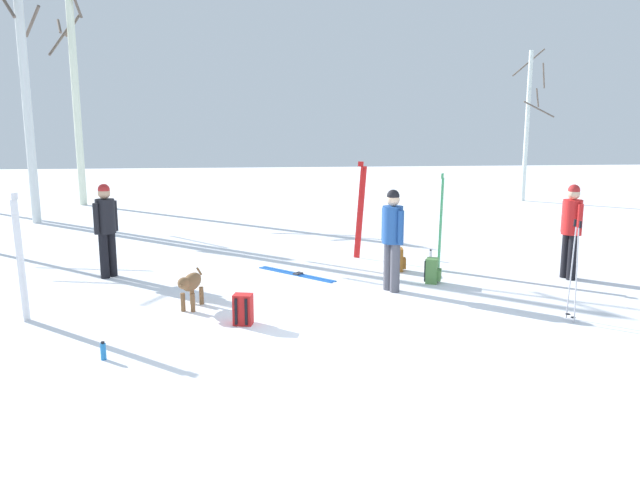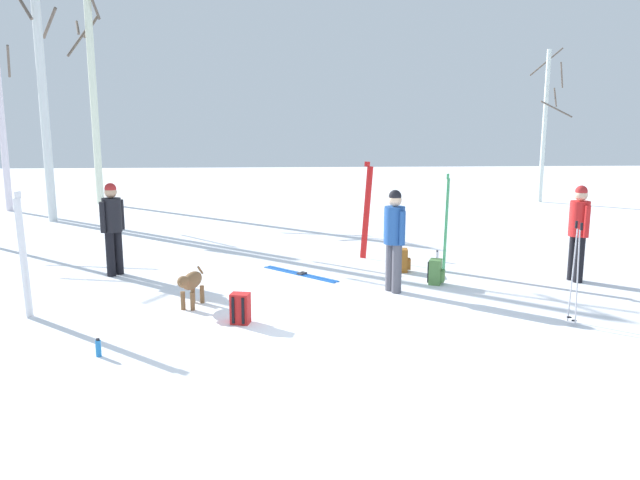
# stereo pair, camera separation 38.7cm
# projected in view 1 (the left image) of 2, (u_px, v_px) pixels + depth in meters

# --- Properties ---
(ground_plane) EXTENTS (60.00, 60.00, 0.00)m
(ground_plane) POSITION_uv_depth(u_px,v_px,m) (333.00, 337.00, 8.38)
(ground_plane) COLOR white
(person_0) EXTENTS (0.34, 0.47, 1.72)m
(person_0) POSITION_uv_depth(u_px,v_px,m) (392.00, 234.00, 10.45)
(person_0) COLOR #4C4C56
(person_0) RESTS_ON ground_plane
(person_1) EXTENTS (0.35, 0.44, 1.72)m
(person_1) POSITION_uv_depth(u_px,v_px,m) (106.00, 224.00, 11.37)
(person_1) COLOR black
(person_1) RESTS_ON ground_plane
(person_2) EXTENTS (0.34, 0.51, 1.72)m
(person_2) POSITION_uv_depth(u_px,v_px,m) (571.00, 225.00, 11.27)
(person_2) COLOR black
(person_2) RESTS_ON ground_plane
(dog) EXTENTS (0.36, 0.88, 0.57)m
(dog) POSITION_uv_depth(u_px,v_px,m) (191.00, 284.00, 9.57)
(dog) COLOR brown
(dog) RESTS_ON ground_plane
(ski_pair_planted_0) EXTENTS (0.14, 0.21, 1.86)m
(ski_pair_planted_0) POSITION_uv_depth(u_px,v_px,m) (441.00, 223.00, 11.92)
(ski_pair_planted_0) COLOR green
(ski_pair_planted_0) RESTS_ON ground_plane
(ski_pair_planted_1) EXTENTS (0.24, 0.16, 2.01)m
(ski_pair_planted_1) POSITION_uv_depth(u_px,v_px,m) (360.00, 211.00, 12.95)
(ski_pair_planted_1) COLOR red
(ski_pair_planted_1) RESTS_ON ground_plane
(ski_pair_planted_2) EXTENTS (0.08, 0.18, 1.85)m
(ski_pair_planted_2) POSITION_uv_depth(u_px,v_px,m) (20.00, 259.00, 8.86)
(ski_pair_planted_2) COLOR white
(ski_pair_planted_2) RESTS_ON ground_plane
(ski_pair_lying_0) EXTENTS (1.38, 1.40, 0.05)m
(ski_pair_lying_0) POSITION_uv_depth(u_px,v_px,m) (296.00, 274.00, 11.73)
(ski_pair_lying_0) COLOR blue
(ski_pair_lying_0) RESTS_ON ground_plane
(ski_poles_0) EXTENTS (0.07, 0.26, 1.46)m
(ski_poles_0) POSITION_uv_depth(u_px,v_px,m) (574.00, 268.00, 8.92)
(ski_poles_0) COLOR #B2B2BC
(ski_poles_0) RESTS_ON ground_plane
(backpack_0) EXTENTS (0.30, 0.32, 0.44)m
(backpack_0) POSITION_uv_depth(u_px,v_px,m) (243.00, 310.00, 8.86)
(backpack_0) COLOR red
(backpack_0) RESTS_ON ground_plane
(backpack_1) EXTENTS (0.31, 0.28, 0.44)m
(backpack_1) POSITION_uv_depth(u_px,v_px,m) (398.00, 260.00, 11.99)
(backpack_1) COLOR #99591E
(backpack_1) RESTS_ON ground_plane
(backpack_2) EXTENTS (0.34, 0.32, 0.44)m
(backpack_2) POSITION_uv_depth(u_px,v_px,m) (432.00, 271.00, 11.11)
(backpack_2) COLOR #4C7F3F
(backpack_2) RESTS_ON ground_plane
(water_bottle_0) EXTENTS (0.06, 0.06, 0.23)m
(water_bottle_0) POSITION_uv_depth(u_px,v_px,m) (430.00, 255.00, 12.91)
(water_bottle_0) COLOR silver
(water_bottle_0) RESTS_ON ground_plane
(water_bottle_1) EXTENTS (0.07, 0.07, 0.23)m
(water_bottle_1) POSITION_uv_depth(u_px,v_px,m) (103.00, 351.00, 7.57)
(water_bottle_1) COLOR #1E72BF
(water_bottle_1) RESTS_ON ground_plane
(birch_tree_2) EXTENTS (1.20, 1.21, 8.02)m
(birch_tree_2) POSITION_uv_depth(u_px,v_px,m) (24.00, 69.00, 16.83)
(birch_tree_2) COLOR silver
(birch_tree_2) RESTS_ON ground_plane
(birch_tree_3) EXTENTS (1.11, 1.23, 6.78)m
(birch_tree_3) POSITION_uv_depth(u_px,v_px,m) (76.00, 99.00, 20.59)
(birch_tree_3) COLOR silver
(birch_tree_3) RESTS_ON ground_plane
(birch_tree_4) EXTENTS (1.22, 1.40, 5.25)m
(birch_tree_4) POSITION_uv_depth(u_px,v_px,m) (528.00, 123.00, 21.82)
(birch_tree_4) COLOR silver
(birch_tree_4) RESTS_ON ground_plane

